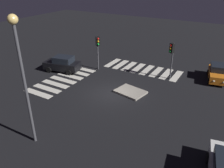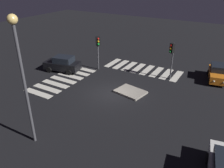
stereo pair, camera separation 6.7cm
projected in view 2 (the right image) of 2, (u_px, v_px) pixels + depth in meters
ground_plane at (112, 94)px, 20.95m from camera, size 80.00×80.00×0.00m
traffic_island at (130, 92)px, 21.10m from camera, size 2.96×2.44×0.18m
car_orange at (218, 73)px, 23.28m from camera, size 2.34×4.00×1.66m
car_black at (63, 64)px, 25.46m from camera, size 4.27×2.54×1.76m
traffic_light_south at (172, 53)px, 22.53m from camera, size 0.54×0.53×3.87m
traffic_light_east at (98, 45)px, 24.94m from camera, size 0.54×0.54×3.87m
street_lamp at (20, 63)px, 12.65m from camera, size 0.56×0.56×8.19m
crosswalk_near at (143, 69)px, 26.35m from camera, size 8.75×3.20×0.02m
crosswalk_side at (63, 80)px, 23.68m from camera, size 3.20×7.60×0.02m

